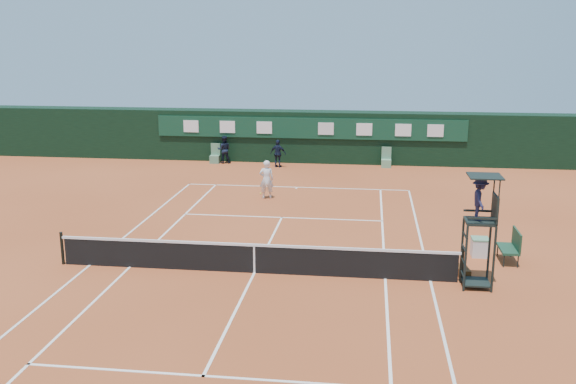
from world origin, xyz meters
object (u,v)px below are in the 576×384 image
object	(u,v)px
cooler	(480,247)
player_bench	(512,245)
umpire_chair	(481,208)
tennis_net	(254,258)
player	(267,179)

from	to	relation	value
cooler	player_bench	bearing A→B (deg)	-26.37
cooler	umpire_chair	bearing A→B (deg)	-101.35
umpire_chair	player_bench	bearing A→B (deg)	57.44
tennis_net	player_bench	size ratio (longest dim) A/B	10.75
tennis_net	player_bench	xyz separation A→B (m)	(8.28, 2.08, 0.09)
tennis_net	cooler	bearing A→B (deg)	19.16
umpire_chair	cooler	distance (m)	3.59
umpire_chair	cooler	size ratio (longest dim) A/B	5.30
player	cooler	bearing A→B (deg)	131.13
umpire_chair	cooler	xyz separation A→B (m)	(0.57, 2.83, -2.13)
umpire_chair	player_bench	xyz separation A→B (m)	(1.51, 2.37, -1.86)
umpire_chair	player_bench	world-z (taller)	umpire_chair
tennis_net	umpire_chair	bearing A→B (deg)	-2.40
umpire_chair	cooler	bearing A→B (deg)	78.65
umpire_chair	player	distance (m)	12.68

